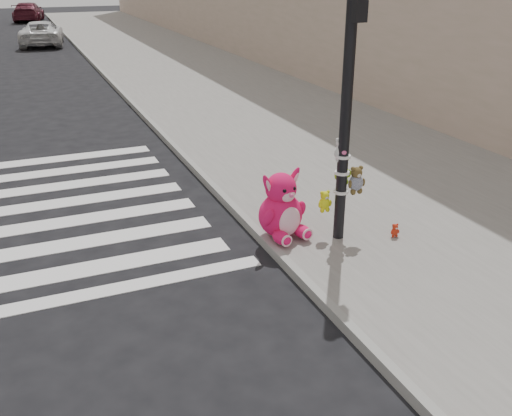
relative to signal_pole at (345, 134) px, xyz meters
name	(u,v)px	position (x,y,z in m)	size (l,w,h in m)	color
ground	(217,352)	(-2.63, -1.82, -1.77)	(120.00, 120.00, 0.00)	black
sidewalk_near	(267,111)	(2.37, 8.18, -1.70)	(7.00, 80.00, 0.14)	slate
curb_edge	(150,123)	(-1.08, 8.18, -1.70)	(0.12, 80.00, 0.15)	gray
signal_pole	(345,134)	(0.00, 0.00, 0.00)	(0.68, 0.50, 4.00)	black
pink_bunny	(282,210)	(-0.82, 0.35, -1.19)	(0.79, 0.89, 1.08)	#ED145A
red_teddy	(395,230)	(0.77, -0.35, -1.52)	(0.15, 0.10, 0.22)	red
car_white_near	(41,33)	(-2.63, 26.76, -1.14)	(2.10, 4.55, 1.26)	silver
car_maroon_near	(28,12)	(-2.63, 42.10, -1.08)	(1.94, 4.76, 1.38)	#541826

